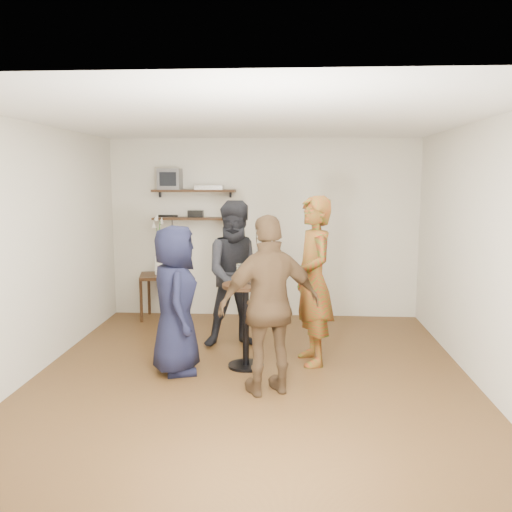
% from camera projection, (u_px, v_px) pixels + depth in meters
% --- Properties ---
extents(room, '(4.58, 5.08, 2.68)m').
position_uv_depth(room, '(252.00, 251.00, 5.46)').
color(room, '#422715').
rests_on(room, ground).
extents(shelf_upper, '(1.20, 0.25, 0.04)m').
position_uv_depth(shelf_upper, '(194.00, 191.00, 7.79)').
color(shelf_upper, black).
rests_on(shelf_upper, room).
extents(shelf_lower, '(1.20, 0.25, 0.04)m').
position_uv_depth(shelf_lower, '(194.00, 218.00, 7.85)').
color(shelf_lower, black).
rests_on(shelf_lower, room).
extents(crt_monitor, '(0.32, 0.30, 0.30)m').
position_uv_depth(crt_monitor, '(170.00, 179.00, 7.79)').
color(crt_monitor, '#59595B').
rests_on(crt_monitor, shelf_upper).
extents(dvd_deck, '(0.40, 0.24, 0.06)m').
position_uv_depth(dvd_deck, '(209.00, 187.00, 7.77)').
color(dvd_deck, silver).
rests_on(dvd_deck, shelf_upper).
extents(radio, '(0.22, 0.10, 0.10)m').
position_uv_depth(radio, '(196.00, 214.00, 7.84)').
color(radio, black).
rests_on(radio, shelf_lower).
extents(power_strip, '(0.30, 0.05, 0.03)m').
position_uv_depth(power_strip, '(168.00, 216.00, 7.92)').
color(power_strip, black).
rests_on(power_strip, shelf_lower).
extents(side_table, '(0.64, 0.64, 0.65)m').
position_uv_depth(side_table, '(160.00, 282.00, 7.84)').
color(side_table, black).
rests_on(side_table, room).
extents(vase_lilies, '(0.19, 0.19, 0.90)m').
position_uv_depth(vase_lilies, '(159.00, 255.00, 7.78)').
color(vase_lilies, white).
rests_on(vase_lilies, side_table).
extents(drinks_table, '(0.50, 0.50, 0.92)m').
position_uv_depth(drinks_table, '(246.00, 314.00, 5.80)').
color(drinks_table, black).
rests_on(drinks_table, room).
extents(wine_glass_fl, '(0.07, 0.07, 0.22)m').
position_uv_depth(wine_glass_fl, '(240.00, 271.00, 5.70)').
color(wine_glass_fl, silver).
rests_on(wine_glass_fl, drinks_table).
extents(wine_glass_fr, '(0.07, 0.07, 0.21)m').
position_uv_depth(wine_glass_fr, '(251.00, 271.00, 5.70)').
color(wine_glass_fr, silver).
rests_on(wine_glass_fr, drinks_table).
extents(wine_glass_bl, '(0.06, 0.06, 0.19)m').
position_uv_depth(wine_glass_bl, '(244.00, 271.00, 5.80)').
color(wine_glass_bl, silver).
rests_on(wine_glass_bl, drinks_table).
extents(wine_glass_br, '(0.07, 0.07, 0.20)m').
position_uv_depth(wine_glass_br, '(247.00, 271.00, 5.76)').
color(wine_glass_br, silver).
rests_on(wine_glass_br, drinks_table).
extents(person_plaid, '(0.60, 0.76, 1.85)m').
position_uv_depth(person_plaid, '(313.00, 281.00, 5.90)').
color(person_plaid, '#A11E12').
rests_on(person_plaid, room).
extents(person_dark, '(0.98, 0.83, 1.77)m').
position_uv_depth(person_dark, '(239.00, 275.00, 6.49)').
color(person_dark, black).
rests_on(person_dark, room).
extents(person_navy, '(0.68, 0.86, 1.56)m').
position_uv_depth(person_navy, '(175.00, 300.00, 5.63)').
color(person_navy, black).
rests_on(person_navy, room).
extents(person_brown, '(1.08, 0.76, 1.70)m').
position_uv_depth(person_brown, '(270.00, 306.00, 5.07)').
color(person_brown, '#49331F').
rests_on(person_brown, room).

